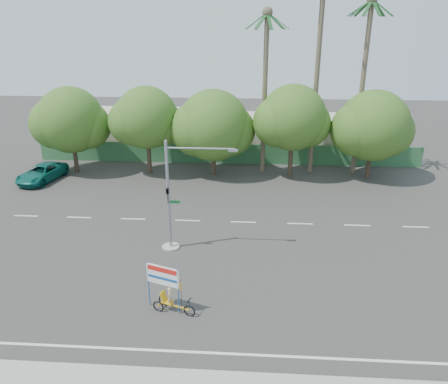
{
  "coord_description": "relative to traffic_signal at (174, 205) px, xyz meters",
  "views": [
    {
      "loc": [
        2.47,
        -20.13,
        13.51
      ],
      "look_at": [
        0.81,
        4.94,
        3.5
      ],
      "focal_mm": 35.0,
      "sensor_mm": 36.0,
      "label": 1
    }
  ],
  "objects": [
    {
      "name": "tree_right",
      "position": [
        8.15,
        14.02,
        2.32
      ],
      "size": [
        6.9,
        5.8,
        8.36
      ],
      "color": "#473828",
      "rests_on": "ground"
    },
    {
      "name": "palm_tall",
      "position": [
        10.2,
        15.52,
        7.55
      ],
      "size": [
        3.73,
        3.79,
        17.45
      ],
      "color": "#70604C",
      "rests_on": "ground"
    },
    {
      "name": "tree_left",
      "position": [
        -4.85,
        14.02,
        2.14
      ],
      "size": [
        6.66,
        5.6,
        8.07
      ],
      "color": "#473828",
      "rests_on": "ground"
    },
    {
      "name": "palm_short",
      "position": [
        5.7,
        15.52,
        5.94
      ],
      "size": [
        3.73,
        3.79,
        14.45
      ],
      "color": "#70604C",
      "rests_on": "ground"
    },
    {
      "name": "traffic_signal",
      "position": [
        0.0,
        0.0,
        0.0
      ],
      "size": [
        4.72,
        1.1,
        7.0
      ],
      "color": "gray",
      "rests_on": "ground"
    },
    {
      "name": "building_left",
      "position": [
        -7.8,
        22.02,
        -0.92
      ],
      "size": [
        12.0,
        8.0,
        4.0
      ],
      "primitive_type": "cube",
      "color": "beige",
      "rests_on": "ground"
    },
    {
      "name": "tree_center",
      "position": [
        1.14,
        14.02,
        1.55
      ],
      "size": [
        7.62,
        6.4,
        7.85
      ],
      "color": "#473828",
      "rests_on": "ground"
    },
    {
      "name": "pickup_truck",
      "position": [
        -13.94,
        11.42,
        -2.19
      ],
      "size": [
        3.43,
        5.6,
        1.45
      ],
      "primitive_type": "imported",
      "rotation": [
        0.0,
        0.0,
        -0.21
      ],
      "color": "#0D5E53",
      "rests_on": "ground"
    },
    {
      "name": "ground",
      "position": [
        2.2,
        -3.98,
        -2.92
      ],
      "size": [
        120.0,
        120.0,
        0.0
      ],
      "primitive_type": "plane",
      "color": "#33302D",
      "rests_on": "ground"
    },
    {
      "name": "tree_far_right",
      "position": [
        15.15,
        14.02,
        1.73
      ],
      "size": [
        7.38,
        6.2,
        7.94
      ],
      "color": "#473828",
      "rests_on": "ground"
    },
    {
      "name": "palm_mid",
      "position": [
        14.2,
        15.52,
        6.48
      ],
      "size": [
        3.73,
        3.79,
        15.45
      ],
      "color": "#70604C",
      "rests_on": "ground"
    },
    {
      "name": "trike_billboard",
      "position": [
        0.74,
        -6.32,
        -1.88
      ],
      "size": [
        2.49,
        1.12,
        2.57
      ],
      "rotation": [
        0.0,
        0.0,
        -0.34
      ],
      "color": "black",
      "rests_on": "ground"
    },
    {
      "name": "fence",
      "position": [
        2.2,
        17.52,
        -1.92
      ],
      "size": [
        38.0,
        0.08,
        2.0
      ],
      "primitive_type": "cube",
      "color": "#336B3D",
      "rests_on": "ground"
    },
    {
      "name": "building_right",
      "position": [
        10.2,
        22.02,
        -1.12
      ],
      "size": [
        14.0,
        8.0,
        3.6
      ],
      "primitive_type": "cube",
      "color": "beige",
      "rests_on": "ground"
    },
    {
      "name": "tree_far_left",
      "position": [
        -11.85,
        14.02,
        1.84
      ],
      "size": [
        7.14,
        6.0,
        7.96
      ],
      "color": "#473828",
      "rests_on": "ground"
    }
  ]
}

